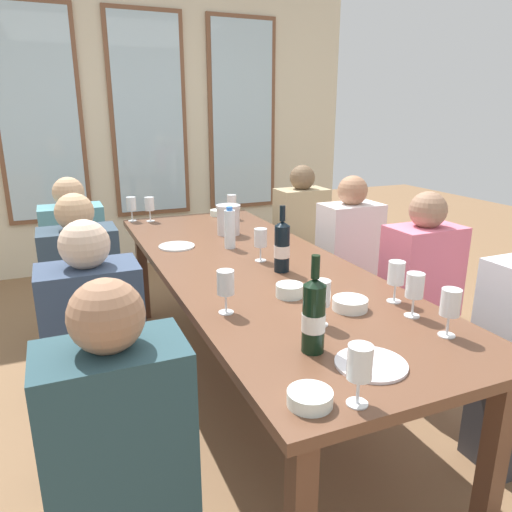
% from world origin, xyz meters
% --- Properties ---
extents(ground_plane, '(12.00, 12.00, 0.00)m').
position_xyz_m(ground_plane, '(0.00, 0.00, 0.00)').
color(ground_plane, '#856140').
extents(back_wall_with_windows, '(4.14, 0.10, 2.90)m').
position_xyz_m(back_wall_with_windows, '(0.00, 2.61, 1.45)').
color(back_wall_with_windows, beige).
rests_on(back_wall_with_windows, ground).
extents(dining_table, '(0.94, 2.65, 0.74)m').
position_xyz_m(dining_table, '(0.00, 0.00, 0.68)').
color(dining_table, brown).
rests_on(dining_table, ground).
extents(white_plate_0, '(0.22, 0.22, 0.01)m').
position_xyz_m(white_plate_0, '(-0.07, -1.10, 0.74)').
color(white_plate_0, white).
rests_on(white_plate_0, dining_table).
extents(white_plate_1, '(0.21, 0.21, 0.01)m').
position_xyz_m(white_plate_1, '(-0.29, 0.47, 0.74)').
color(white_plate_1, white).
rests_on(white_plate_1, dining_table).
extents(metal_pitcher, '(0.16, 0.16, 0.19)m').
position_xyz_m(metal_pitcher, '(0.09, 0.63, 0.84)').
color(metal_pitcher, silver).
rests_on(metal_pitcher, dining_table).
extents(wine_bottle_0, '(0.08, 0.08, 0.33)m').
position_xyz_m(wine_bottle_0, '(-0.19, -0.94, 0.87)').
color(wine_bottle_0, black).
rests_on(wine_bottle_0, dining_table).
extents(wine_bottle_1, '(0.08, 0.08, 0.33)m').
position_xyz_m(wine_bottle_1, '(0.08, -0.16, 0.87)').
color(wine_bottle_1, black).
rests_on(wine_bottle_1, dining_table).
extents(tasting_bowl_0, '(0.13, 0.13, 0.04)m').
position_xyz_m(tasting_bowl_0, '(0.22, 1.21, 0.76)').
color(tasting_bowl_0, white).
rests_on(tasting_bowl_0, dining_table).
extents(tasting_bowl_1, '(0.12, 0.12, 0.05)m').
position_xyz_m(tasting_bowl_1, '(-0.04, -0.48, 0.77)').
color(tasting_bowl_1, white).
rests_on(tasting_bowl_1, dining_table).
extents(tasting_bowl_2, '(0.14, 0.14, 0.05)m').
position_xyz_m(tasting_bowl_2, '(0.12, -0.70, 0.76)').
color(tasting_bowl_2, white).
rests_on(tasting_bowl_2, dining_table).
extents(tasting_bowl_3, '(0.12, 0.12, 0.04)m').
position_xyz_m(tasting_bowl_3, '(-0.34, -1.20, 0.76)').
color(tasting_bowl_3, white).
rests_on(tasting_bowl_3, dining_table).
extents(water_bottle, '(0.06, 0.06, 0.24)m').
position_xyz_m(water_bottle, '(-0.01, 0.33, 0.85)').
color(water_bottle, white).
rests_on(water_bottle, dining_table).
extents(wine_glass_0, '(0.07, 0.07, 0.17)m').
position_xyz_m(wine_glass_0, '(-0.30, 1.21, 0.86)').
color(wine_glass_0, white).
rests_on(wine_glass_0, dining_table).
extents(wine_glass_1, '(0.07, 0.07, 0.17)m').
position_xyz_m(wine_glass_1, '(0.28, 1.08, 0.86)').
color(wine_glass_1, white).
rests_on(wine_glass_1, dining_table).
extents(wine_glass_2, '(0.07, 0.07, 0.17)m').
position_xyz_m(wine_glass_2, '(0.05, 0.03, 0.86)').
color(wine_glass_2, white).
rests_on(wine_glass_2, dining_table).
extents(wine_glass_3, '(0.07, 0.07, 0.17)m').
position_xyz_m(wine_glass_3, '(0.30, -0.85, 0.86)').
color(wine_glass_3, white).
rests_on(wine_glass_3, dining_table).
extents(wine_glass_4, '(0.07, 0.07, 0.17)m').
position_xyz_m(wine_glass_4, '(-0.41, 1.27, 0.86)').
color(wine_glass_4, white).
rests_on(wine_glass_4, dining_table).
extents(wine_glass_5, '(0.07, 0.07, 0.17)m').
position_xyz_m(wine_glass_5, '(-0.22, -1.25, 0.86)').
color(wine_glass_5, white).
rests_on(wine_glass_5, dining_table).
extents(wine_glass_6, '(0.07, 0.07, 0.17)m').
position_xyz_m(wine_glass_6, '(0.34, -0.70, 0.86)').
color(wine_glass_6, white).
rests_on(wine_glass_6, dining_table).
extents(wine_glass_7, '(0.07, 0.07, 0.17)m').
position_xyz_m(wine_glass_7, '(-0.34, -0.54, 0.86)').
color(wine_glass_7, white).
rests_on(wine_glass_7, dining_table).
extents(wine_glass_8, '(0.07, 0.07, 0.17)m').
position_xyz_m(wine_glass_8, '(-0.06, -0.78, 0.86)').
color(wine_glass_8, white).
rests_on(wine_glass_8, dining_table).
extents(wine_glass_9, '(0.07, 0.07, 0.17)m').
position_xyz_m(wine_glass_9, '(0.30, -1.03, 0.86)').
color(wine_glass_9, white).
rests_on(wine_glass_9, dining_table).
extents(seated_person_0, '(0.38, 0.24, 1.11)m').
position_xyz_m(seated_person_0, '(-0.83, -1.04, 0.53)').
color(seated_person_0, '#282C38').
rests_on(seated_person_0, ground).
extents(seated_person_2, '(0.38, 0.24, 1.11)m').
position_xyz_m(seated_person_2, '(-0.83, 0.99, 0.53)').
color(seated_person_2, '#32243A').
rests_on(seated_person_2, ground).
extents(seated_person_3, '(0.38, 0.24, 1.11)m').
position_xyz_m(seated_person_3, '(0.83, 1.03, 0.53)').
color(seated_person_3, '#35393F').
rests_on(seated_person_3, ground).
extents(seated_person_4, '(0.38, 0.24, 1.11)m').
position_xyz_m(seated_person_4, '(-0.83, 0.33, 0.53)').
color(seated_person_4, '#232237').
rests_on(seated_person_4, ground).
extents(seated_person_5, '(0.38, 0.24, 1.11)m').
position_xyz_m(seated_person_5, '(0.83, 0.36, 0.53)').
color(seated_person_5, '#34233F').
rests_on(seated_person_5, ground).
extents(seated_person_6, '(0.38, 0.24, 1.11)m').
position_xyz_m(seated_person_6, '(-0.83, -0.33, 0.53)').
color(seated_person_6, '#263341').
rests_on(seated_person_6, ground).
extents(seated_person_7, '(0.38, 0.24, 1.11)m').
position_xyz_m(seated_person_7, '(0.83, -0.31, 0.53)').
color(seated_person_7, '#3A2236').
rests_on(seated_person_7, ground).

